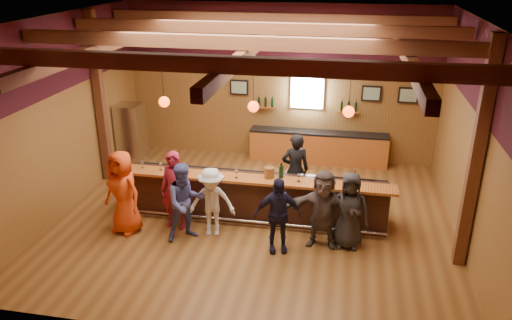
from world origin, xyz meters
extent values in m
plane|color=brown|center=(0.00, 0.00, 0.00)|extent=(9.00, 9.00, 0.00)
cube|color=brown|center=(0.00, 4.00, 2.25)|extent=(9.00, 0.04, 4.50)
cube|color=brown|center=(0.00, -4.00, 2.25)|extent=(9.00, 0.04, 4.50)
cube|color=brown|center=(-4.50, 0.00, 2.25)|extent=(0.04, 8.00, 4.50)
cube|color=brown|center=(4.50, 0.00, 2.25)|extent=(0.04, 8.00, 4.50)
cube|color=brown|center=(0.00, 0.00, 4.50)|extent=(9.00, 8.00, 0.04)
cube|color=#3A0F19|center=(0.00, 3.98, 3.65)|extent=(9.00, 0.01, 1.70)
cube|color=#3A0F19|center=(-4.48, 0.00, 3.65)|extent=(0.01, 8.00, 1.70)
cube|color=#3A0F19|center=(4.48, 0.00, 3.65)|extent=(0.01, 8.00, 1.70)
cube|color=#512917|center=(-4.35, 1.50, 2.25)|extent=(0.22, 0.22, 4.50)
cube|color=#512917|center=(4.35, -1.00, 2.25)|extent=(0.22, 0.22, 4.50)
cube|color=#512917|center=(0.00, -3.00, 4.20)|extent=(8.80, 0.20, 0.25)
cube|color=#512917|center=(0.00, -1.00, 4.20)|extent=(8.80, 0.20, 0.25)
cube|color=#512917|center=(0.00, 1.00, 4.20)|extent=(8.80, 0.20, 0.25)
cube|color=#512917|center=(0.00, 3.00, 4.20)|extent=(8.80, 0.20, 0.25)
cube|color=#512917|center=(-3.00, 0.00, 3.95)|extent=(0.18, 7.80, 0.22)
cube|color=#512917|center=(0.00, 0.00, 3.95)|extent=(0.18, 7.80, 0.22)
cube|color=#512917|center=(3.00, 0.00, 3.95)|extent=(0.18, 7.80, 0.22)
cube|color=black|center=(0.00, 0.00, 0.53)|extent=(6.00, 0.60, 1.05)
cube|color=#974B1B|center=(0.00, -0.18, 1.08)|extent=(6.30, 0.50, 0.06)
cube|color=black|center=(0.00, 0.38, 0.93)|extent=(6.00, 0.48, 0.05)
cube|color=black|center=(0.00, 0.38, 0.45)|extent=(6.00, 0.48, 0.90)
cube|color=silver|center=(2.00, 0.38, 0.88)|extent=(0.45, 0.40, 0.14)
cube|color=silver|center=(2.50, 0.38, 0.88)|extent=(0.45, 0.40, 0.14)
cylinder|color=silver|center=(0.00, -0.42, 0.15)|extent=(6.00, 0.06, 0.06)
cube|color=#974B1B|center=(1.20, 3.72, 0.45)|extent=(4.00, 0.50, 0.90)
cube|color=black|center=(1.20, 3.72, 0.93)|extent=(4.00, 0.52, 0.05)
cube|color=silver|center=(0.80, 3.95, 2.05)|extent=(0.95, 0.08, 0.95)
cube|color=white|center=(0.80, 3.90, 2.05)|extent=(0.78, 0.01, 0.78)
cube|color=black|center=(-1.20, 3.94, 2.10)|extent=(0.55, 0.04, 0.45)
cube|color=silver|center=(-1.20, 3.92, 2.10)|extent=(0.45, 0.01, 0.35)
cube|color=black|center=(2.60, 3.94, 2.10)|extent=(0.55, 0.04, 0.45)
cube|color=silver|center=(2.60, 3.92, 2.10)|extent=(0.45, 0.01, 0.35)
cube|color=black|center=(3.60, 3.94, 2.10)|extent=(0.55, 0.04, 0.45)
cube|color=silver|center=(3.60, 3.92, 2.10)|extent=(0.45, 0.01, 0.35)
cube|color=#974B1B|center=(-0.40, 3.88, 1.55)|extent=(0.60, 0.18, 0.04)
cylinder|color=black|center=(-0.60, 3.88, 1.70)|extent=(0.07, 0.07, 0.26)
cylinder|color=black|center=(-0.40, 3.88, 1.70)|extent=(0.07, 0.07, 0.26)
cylinder|color=black|center=(-0.20, 3.88, 1.70)|extent=(0.07, 0.07, 0.26)
cube|color=#974B1B|center=(2.00, 3.88, 1.55)|extent=(0.60, 0.18, 0.04)
cylinder|color=black|center=(1.80, 3.88, 1.70)|extent=(0.07, 0.07, 0.26)
cylinder|color=black|center=(2.00, 3.88, 1.70)|extent=(0.07, 0.07, 0.26)
cylinder|color=black|center=(2.20, 3.88, 1.70)|extent=(0.07, 0.07, 0.26)
cylinder|color=black|center=(-2.00, 0.00, 3.33)|extent=(0.01, 0.01, 1.25)
sphere|color=#FF3D0C|center=(-2.00, 0.00, 2.70)|extent=(0.24, 0.24, 0.24)
cylinder|color=black|center=(0.00, 0.00, 3.33)|extent=(0.01, 0.01, 1.25)
sphere|color=#FF3D0C|center=(0.00, 0.00, 2.70)|extent=(0.24, 0.24, 0.24)
cylinder|color=black|center=(2.00, 0.00, 3.33)|extent=(0.01, 0.01, 1.25)
sphere|color=#FF3D0C|center=(2.00, 0.00, 2.70)|extent=(0.24, 0.24, 0.24)
cube|color=silver|center=(-4.10, 2.60, 0.90)|extent=(0.70, 0.70, 1.80)
imported|color=#E14515|center=(-2.67, -1.07, 0.94)|extent=(1.07, 0.87, 1.88)
imported|color=maroon|center=(-1.63, -0.70, 0.90)|extent=(0.71, 0.51, 1.81)
imported|color=#4C5198|center=(-1.25, -1.12, 0.87)|extent=(1.06, 1.02, 1.73)
imported|color=silver|center=(-0.75, -0.86, 0.78)|extent=(1.09, 0.74, 1.56)
imported|color=#1B1933|center=(0.73, -1.23, 0.82)|extent=(1.03, 0.63, 1.64)
imported|color=#4E423F|center=(1.62, -0.86, 0.85)|extent=(1.58, 0.53, 1.70)
imported|color=#252427|center=(2.16, -0.79, 0.83)|extent=(0.81, 0.53, 1.66)
imported|color=black|center=(0.84, 0.90, 0.91)|extent=(0.76, 0.59, 1.82)
cylinder|color=brown|center=(0.37, -0.07, 1.23)|extent=(0.22, 0.22, 0.24)
cylinder|color=black|center=(0.64, -0.02, 1.24)|extent=(0.08, 0.08, 0.27)
cylinder|color=black|center=(0.64, -0.02, 1.42)|extent=(0.03, 0.03, 0.09)
cylinder|color=black|center=(0.62, -0.02, 1.23)|extent=(0.07, 0.07, 0.25)
cylinder|color=black|center=(0.62, -0.02, 1.40)|extent=(0.02, 0.02, 0.08)
cylinder|color=silver|center=(-2.61, -0.10, 1.11)|extent=(0.07, 0.07, 0.01)
cylinder|color=silver|center=(-2.61, -0.10, 1.17)|extent=(0.01, 0.01, 0.10)
sphere|color=silver|center=(-2.61, -0.10, 1.25)|extent=(0.08, 0.08, 0.08)
cylinder|color=silver|center=(-2.15, -0.13, 1.11)|extent=(0.07, 0.07, 0.01)
cylinder|color=silver|center=(-2.15, -0.13, 1.17)|extent=(0.01, 0.01, 0.10)
sphere|color=silver|center=(-2.15, -0.13, 1.25)|extent=(0.08, 0.08, 0.08)
cylinder|color=silver|center=(-1.71, -0.11, 1.11)|extent=(0.07, 0.07, 0.01)
cylinder|color=silver|center=(-1.71, -0.11, 1.17)|extent=(0.01, 0.01, 0.10)
sphere|color=silver|center=(-1.71, -0.11, 1.24)|extent=(0.08, 0.08, 0.08)
cylinder|color=silver|center=(-0.99, -0.29, 1.11)|extent=(0.07, 0.07, 0.01)
cylinder|color=silver|center=(-0.99, -0.29, 1.16)|extent=(0.01, 0.01, 0.09)
sphere|color=silver|center=(-0.99, -0.29, 1.24)|extent=(0.08, 0.08, 0.08)
cylinder|color=silver|center=(-0.34, -0.23, 1.11)|extent=(0.08, 0.08, 0.01)
cylinder|color=silver|center=(-0.34, -0.23, 1.17)|extent=(0.01, 0.01, 0.11)
sphere|color=silver|center=(-0.34, -0.23, 1.26)|extent=(0.09, 0.09, 0.09)
cylinder|color=silver|center=(1.04, -0.16, 1.11)|extent=(0.07, 0.07, 0.01)
cylinder|color=silver|center=(1.04, -0.16, 1.17)|extent=(0.01, 0.01, 0.10)
sphere|color=silver|center=(1.04, -0.16, 1.25)|extent=(0.08, 0.08, 0.08)
cylinder|color=silver|center=(1.57, -0.19, 1.11)|extent=(0.07, 0.07, 0.01)
cylinder|color=silver|center=(1.57, -0.19, 1.17)|extent=(0.01, 0.01, 0.10)
sphere|color=silver|center=(1.57, -0.19, 1.25)|extent=(0.08, 0.08, 0.08)
cylinder|color=silver|center=(1.78, -0.25, 1.11)|extent=(0.07, 0.07, 0.01)
cylinder|color=silver|center=(1.78, -0.25, 1.17)|extent=(0.01, 0.01, 0.10)
sphere|color=silver|center=(1.78, -0.25, 1.25)|extent=(0.08, 0.08, 0.08)
camera|label=1|loc=(1.98, -10.05, 5.67)|focal=35.00mm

